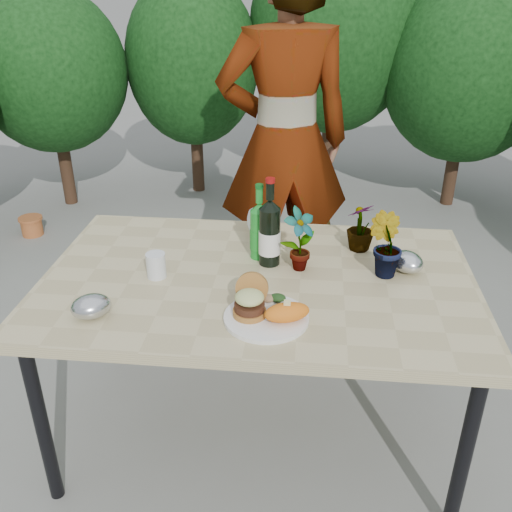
# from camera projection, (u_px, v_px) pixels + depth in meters

# --- Properties ---
(ground) EXTENTS (80.00, 80.00, 0.00)m
(ground) POSITION_uv_depth(u_px,v_px,m) (258.00, 428.00, 2.46)
(ground) COLOR slate
(ground) RESTS_ON ground
(patio_table) EXTENTS (1.60, 1.00, 0.75)m
(patio_table) POSITION_uv_depth(u_px,v_px,m) (258.00, 290.00, 2.14)
(patio_table) COLOR tan
(patio_table) RESTS_ON ground
(shrub_hedge) EXTENTS (6.92, 5.06, 2.12)m
(shrub_hedge) POSITION_uv_depth(u_px,v_px,m) (370.00, 90.00, 3.33)
(shrub_hedge) COLOR #382316
(shrub_hedge) RESTS_ON ground
(dinner_plate) EXTENTS (0.28, 0.28, 0.01)m
(dinner_plate) POSITION_uv_depth(u_px,v_px,m) (266.00, 318.00, 1.86)
(dinner_plate) COLOR white
(dinner_plate) RESTS_ON patio_table
(burger_stack) EXTENTS (0.11, 0.16, 0.11)m
(burger_stack) POSITION_uv_depth(u_px,v_px,m) (250.00, 300.00, 1.86)
(burger_stack) COLOR #B7722D
(burger_stack) RESTS_ON dinner_plate
(sweet_potato) EXTENTS (0.17, 0.12, 0.06)m
(sweet_potato) POSITION_uv_depth(u_px,v_px,m) (287.00, 312.00, 1.82)
(sweet_potato) COLOR orange
(sweet_potato) RESTS_ON dinner_plate
(grilled_veg) EXTENTS (0.08, 0.05, 0.03)m
(grilled_veg) POSITION_uv_depth(u_px,v_px,m) (274.00, 298.00, 1.93)
(grilled_veg) COLOR olive
(grilled_veg) RESTS_ON dinner_plate
(wine_bottle) EXTENTS (0.08, 0.08, 0.35)m
(wine_bottle) POSITION_uv_depth(u_px,v_px,m) (270.00, 233.00, 2.15)
(wine_bottle) COLOR black
(wine_bottle) RESTS_ON patio_table
(sparkling_water) EXTENTS (0.07, 0.07, 0.30)m
(sparkling_water) POSITION_uv_depth(u_px,v_px,m) (259.00, 231.00, 2.21)
(sparkling_water) COLOR #198C26
(sparkling_water) RESTS_ON patio_table
(plastic_cup) EXTENTS (0.07, 0.07, 0.09)m
(plastic_cup) POSITION_uv_depth(u_px,v_px,m) (156.00, 265.00, 2.10)
(plastic_cup) COLOR silver
(plastic_cup) RESTS_ON patio_table
(seedling_left) EXTENTS (0.16, 0.15, 0.25)m
(seedling_left) POSITION_uv_depth(u_px,v_px,m) (300.00, 240.00, 2.11)
(seedling_left) COLOR #24541C
(seedling_left) RESTS_ON patio_table
(seedling_mid) EXTENTS (0.17, 0.17, 0.24)m
(seedling_mid) POSITION_uv_depth(u_px,v_px,m) (385.00, 245.00, 2.08)
(seedling_mid) COLOR #286020
(seedling_mid) RESTS_ON patio_table
(seedling_right) EXTENTS (0.16, 0.16, 0.20)m
(seedling_right) POSITION_uv_depth(u_px,v_px,m) (361.00, 227.00, 2.27)
(seedling_right) COLOR #29581E
(seedling_right) RESTS_ON patio_table
(blue_bowl) EXTENTS (0.16, 0.16, 0.11)m
(blue_bowl) POSITION_uv_depth(u_px,v_px,m) (264.00, 224.00, 2.41)
(blue_bowl) COLOR white
(blue_bowl) RESTS_ON patio_table
(foil_packet_left) EXTENTS (0.17, 0.16, 0.08)m
(foil_packet_left) POSITION_uv_depth(u_px,v_px,m) (91.00, 306.00, 1.86)
(foil_packet_left) COLOR #B4B6BB
(foil_packet_left) RESTS_ON patio_table
(foil_packet_right) EXTENTS (0.17, 0.17, 0.08)m
(foil_packet_right) POSITION_uv_depth(u_px,v_px,m) (407.00, 262.00, 2.14)
(foil_packet_right) COLOR silver
(foil_packet_right) RESTS_ON patio_table
(person) EXTENTS (0.79, 0.62, 1.92)m
(person) POSITION_uv_depth(u_px,v_px,m) (285.00, 143.00, 2.93)
(person) COLOR #A26E51
(person) RESTS_ON ground
(terracotta_pot) EXTENTS (0.17, 0.17, 0.14)m
(terracotta_pot) POSITION_uv_depth(u_px,v_px,m) (32.00, 226.00, 4.15)
(terracotta_pot) COLOR #B35D2E
(terracotta_pot) RESTS_ON ground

